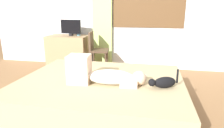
{
  "coord_description": "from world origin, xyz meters",
  "views": [
    {
      "loc": [
        0.71,
        -2.14,
        1.31
      ],
      "look_at": [
        0.19,
        0.38,
        0.6
      ],
      "focal_mm": 31.65,
      "sensor_mm": 36.0,
      "label": 1
    }
  ],
  "objects_px": {
    "bed": "(102,95)",
    "chair_by_desk": "(96,48)",
    "cup": "(79,33)",
    "person_lying": "(102,74)",
    "cat": "(163,82)",
    "tv_monitor": "(71,27)",
    "desk": "(69,52)"
  },
  "relations": [
    {
      "from": "bed",
      "to": "person_lying",
      "type": "height_order",
      "value": "person_lying"
    },
    {
      "from": "cup",
      "to": "person_lying",
      "type": "bearing_deg",
      "value": -62.28
    },
    {
      "from": "cat",
      "to": "person_lying",
      "type": "bearing_deg",
      "value": 179.82
    },
    {
      "from": "bed",
      "to": "chair_by_desk",
      "type": "bearing_deg",
      "value": 108.31
    },
    {
      "from": "desk",
      "to": "person_lying",
      "type": "bearing_deg",
      "value": -56.65
    },
    {
      "from": "tv_monitor",
      "to": "bed",
      "type": "bearing_deg",
      "value": -57.42
    },
    {
      "from": "person_lying",
      "to": "desk",
      "type": "xyz_separation_m",
      "value": [
        -1.29,
        1.97,
        -0.19
      ]
    },
    {
      "from": "bed",
      "to": "person_lying",
      "type": "bearing_deg",
      "value": -69.9
    },
    {
      "from": "cup",
      "to": "chair_by_desk",
      "type": "relative_size",
      "value": 0.11
    },
    {
      "from": "desk",
      "to": "cup",
      "type": "distance_m",
      "value": 0.48
    },
    {
      "from": "person_lying",
      "to": "tv_monitor",
      "type": "xyz_separation_m",
      "value": [
        -1.22,
        1.97,
        0.36
      ]
    },
    {
      "from": "bed",
      "to": "chair_by_desk",
      "type": "relative_size",
      "value": 2.46
    },
    {
      "from": "bed",
      "to": "cup",
      "type": "distance_m",
      "value": 2.2
    },
    {
      "from": "bed",
      "to": "tv_monitor",
      "type": "xyz_separation_m",
      "value": [
        -1.16,
        1.82,
        0.7
      ]
    },
    {
      "from": "cat",
      "to": "cup",
      "type": "height_order",
      "value": "cup"
    },
    {
      "from": "cat",
      "to": "tv_monitor",
      "type": "bearing_deg",
      "value": 134.4
    },
    {
      "from": "person_lying",
      "to": "cup",
      "type": "bearing_deg",
      "value": 117.72
    },
    {
      "from": "cup",
      "to": "chair_by_desk",
      "type": "distance_m",
      "value": 0.57
    },
    {
      "from": "cup",
      "to": "tv_monitor",
      "type": "bearing_deg",
      "value": -160.47
    },
    {
      "from": "desk",
      "to": "chair_by_desk",
      "type": "bearing_deg",
      "value": -12.03
    },
    {
      "from": "chair_by_desk",
      "to": "person_lying",
      "type": "bearing_deg",
      "value": -71.54
    },
    {
      "from": "chair_by_desk",
      "to": "cat",
      "type": "bearing_deg",
      "value": -54.09
    },
    {
      "from": "tv_monitor",
      "to": "chair_by_desk",
      "type": "bearing_deg",
      "value": -13.52
    },
    {
      "from": "person_lying",
      "to": "chair_by_desk",
      "type": "height_order",
      "value": "chair_by_desk"
    },
    {
      "from": "cat",
      "to": "tv_monitor",
      "type": "distance_m",
      "value": 2.78
    },
    {
      "from": "bed",
      "to": "tv_monitor",
      "type": "relative_size",
      "value": 4.41
    },
    {
      "from": "bed",
      "to": "chair_by_desk",
      "type": "xyz_separation_m",
      "value": [
        -0.55,
        1.67,
        0.29
      ]
    },
    {
      "from": "desk",
      "to": "tv_monitor",
      "type": "relative_size",
      "value": 1.88
    },
    {
      "from": "tv_monitor",
      "to": "chair_by_desk",
      "type": "height_order",
      "value": "tv_monitor"
    },
    {
      "from": "bed",
      "to": "cup",
      "type": "bearing_deg",
      "value": 118.28
    },
    {
      "from": "cat",
      "to": "tv_monitor",
      "type": "height_order",
      "value": "tv_monitor"
    },
    {
      "from": "cat",
      "to": "chair_by_desk",
      "type": "distance_m",
      "value": 2.25
    }
  ]
}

